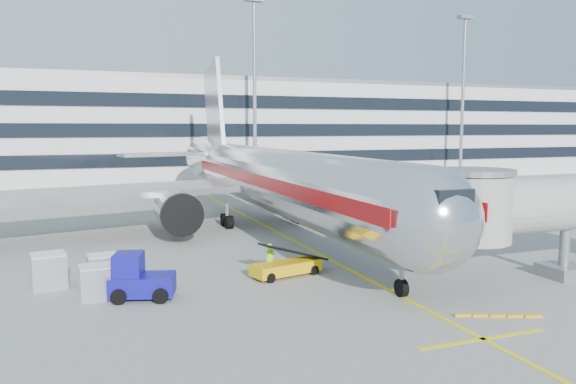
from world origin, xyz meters
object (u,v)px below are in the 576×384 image
object	(u,v)px
cargo_container_right	(102,269)
ramp_worker	(270,259)
main_jet	(272,178)
cargo_container_front	(49,271)
belt_loader	(286,266)
cargo_container_left	(96,282)
baggage_tug	(138,279)

from	to	relation	value
cargo_container_right	ramp_worker	distance (m)	9.15
main_jet	cargo_container_right	world-z (taller)	main_jet
cargo_container_front	ramp_worker	world-z (taller)	ramp_worker
cargo_container_front	belt_loader	bearing A→B (deg)	-10.36
belt_loader	cargo_container_left	distance (m)	10.18
belt_loader	ramp_worker	distance (m)	0.98
baggage_tug	ramp_worker	distance (m)	7.74
baggage_tug	cargo_container_front	distance (m)	5.58
main_jet	ramp_worker	xyz separation A→B (m)	(-4.74, -13.51, -3.33)
main_jet	ramp_worker	distance (m)	14.70
belt_loader	ramp_worker	world-z (taller)	belt_loader
main_jet	baggage_tug	xyz separation A→B (m)	(-12.23, -15.48, -3.24)
belt_loader	cargo_container_right	world-z (taller)	belt_loader
cargo_container_left	cargo_container_right	world-z (taller)	cargo_container_left
cargo_container_front	ramp_worker	distance (m)	11.80
cargo_container_left	cargo_container_front	size ratio (longest dim) A/B	0.86
belt_loader	cargo_container_front	size ratio (longest dim) A/B	2.30
baggage_tug	cargo_container_right	distance (m)	3.79
main_jet	cargo_container_left	xyz separation A→B (m)	(-14.16, -14.63, -3.41)
belt_loader	ramp_worker	bearing A→B (deg)	143.50
main_jet	ramp_worker	world-z (taller)	main_jet
cargo_container_left	ramp_worker	bearing A→B (deg)	6.80
cargo_container_right	ramp_worker	xyz separation A→B (m)	(9.03, -1.48, 0.11)
main_jet	cargo_container_right	xyz separation A→B (m)	(-13.77, -12.02, -3.44)
main_jet	belt_loader	bearing A→B (deg)	-105.88
belt_loader	cargo_container_front	xyz separation A→B (m)	(-12.42, 2.27, 0.33)
cargo_container_left	ramp_worker	xyz separation A→B (m)	(9.42, 1.12, 0.09)
main_jet	cargo_container_left	size ratio (longest dim) A/B	31.19
cargo_container_left	main_jet	bearing A→B (deg)	45.93
cargo_container_front	ramp_worker	bearing A→B (deg)	-8.38
baggage_tug	cargo_container_left	size ratio (longest dim) A/B	2.09
baggage_tug	ramp_worker	bearing A→B (deg)	14.72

